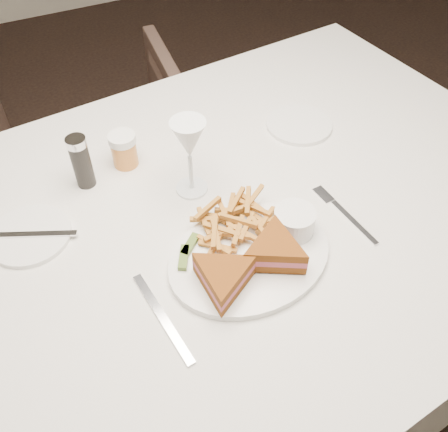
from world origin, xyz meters
TOP-DOWN VIEW (x-y plane):
  - ground at (0.00, 0.00)m, footprint 5.00×5.00m
  - table at (-0.16, -0.26)m, footprint 1.64×1.19m
  - chair_far at (-0.25, 0.58)m, footprint 0.73×0.69m
  - table_setting at (-0.16, -0.31)m, footprint 0.82×0.57m

SIDE VIEW (x-z plane):
  - ground at x=0.00m, z-range 0.00..0.00m
  - chair_far at x=-0.25m, z-range 0.00..0.69m
  - table at x=-0.16m, z-range 0.00..0.75m
  - table_setting at x=-0.16m, z-range 0.70..0.88m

